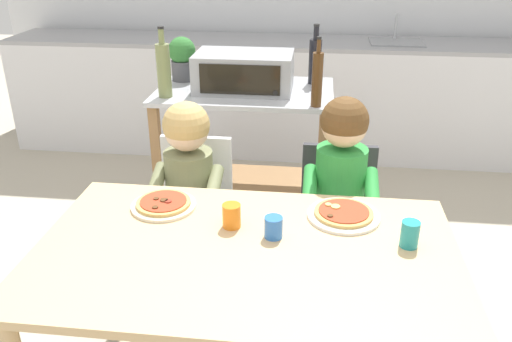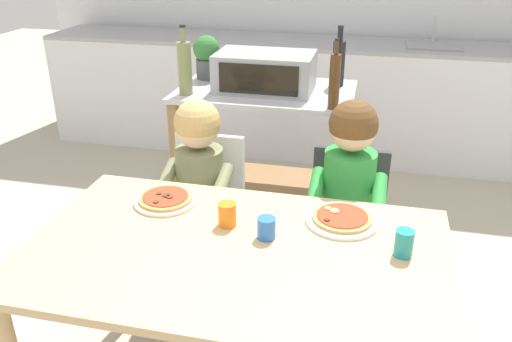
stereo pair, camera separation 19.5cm
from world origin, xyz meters
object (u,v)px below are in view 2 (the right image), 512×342
(drinking_cup_teal, at_px, (404,243))
(bottle_clear_vinegar, at_px, (185,67))
(dining_table, at_px, (236,273))
(child_in_olive_shirt, at_px, (196,180))
(toaster_oven, at_px, (265,72))
(bottle_brown_beer, at_px, (339,62))
(drinking_cup_orange, at_px, (227,214))
(drinking_cup_blue, at_px, (266,228))
(child_in_green_shirt, at_px, (347,194))
(bottle_squat_spirits, at_px, (335,81))
(potted_herb_plant, at_px, (207,56))
(pizza_plate_white, at_px, (342,219))
(dining_chair_right, at_px, (346,225))
(kitchen_island_cart, at_px, (265,141))
(pizza_plate_cream, at_px, (166,199))
(dining_chair_left, at_px, (206,206))

(drinking_cup_teal, bearing_deg, bottle_clear_vinegar, 136.75)
(dining_table, xyz_separation_m, child_in_olive_shirt, (-0.35, 0.60, 0.03))
(toaster_oven, xyz_separation_m, bottle_brown_beer, (0.38, 0.19, 0.03))
(drinking_cup_orange, bearing_deg, drinking_cup_blue, -18.64)
(child_in_green_shirt, xyz_separation_m, drinking_cup_orange, (-0.40, -0.44, 0.09))
(child_in_olive_shirt, bearing_deg, drinking_cup_blue, -49.63)
(drinking_cup_blue, distance_m, drinking_cup_orange, 0.16)
(bottle_squat_spirits, distance_m, potted_herb_plant, 0.87)
(pizza_plate_white, xyz_separation_m, drinking_cup_blue, (-0.25, -0.17, 0.03))
(child_in_green_shirt, bearing_deg, drinking_cup_orange, -132.54)
(toaster_oven, distance_m, child_in_olive_shirt, 0.80)
(dining_table, xyz_separation_m, dining_chair_right, (0.33, 0.69, -0.17))
(bottle_squat_spirits, xyz_separation_m, dining_table, (-0.21, -1.07, -0.40))
(kitchen_island_cart, distance_m, drinking_cup_teal, 1.45)
(potted_herb_plant, distance_m, pizza_plate_cream, 1.27)
(dining_chair_right, xyz_separation_m, drinking_cup_blue, (-0.25, -0.60, 0.31))
(child_in_green_shirt, xyz_separation_m, drinking_cup_teal, (0.21, -0.49, 0.09))
(toaster_oven, relative_size, pizza_plate_white, 1.95)
(bottle_clear_vinegar, xyz_separation_m, pizza_plate_white, (0.91, -0.88, -0.30))
(bottle_squat_spirits, relative_size, drinking_cup_blue, 4.45)
(child_in_olive_shirt, height_order, drinking_cup_teal, child_in_olive_shirt)
(pizza_plate_white, bearing_deg, bottle_brown_beer, 96.40)
(bottle_clear_vinegar, relative_size, pizza_plate_cream, 1.46)
(bottle_squat_spirits, bearing_deg, drinking_cup_orange, -106.67)
(dining_chair_left, height_order, pizza_plate_cream, dining_chair_left)
(dining_chair_left, distance_m, child_in_green_shirt, 0.73)
(toaster_oven, relative_size, potted_herb_plant, 2.09)
(potted_herb_plant, relative_size, drinking_cup_teal, 2.69)
(potted_herb_plant, distance_m, drinking_cup_blue, 1.55)
(dining_chair_left, height_order, drinking_cup_blue, drinking_cup_blue)
(child_in_olive_shirt, bearing_deg, dining_chair_left, 90.00)
(bottle_squat_spirits, bearing_deg, drinking_cup_blue, -97.20)
(pizza_plate_cream, relative_size, drinking_cup_teal, 2.67)
(bottle_brown_beer, relative_size, drinking_cup_blue, 4.30)
(drinking_cup_orange, bearing_deg, pizza_plate_cream, 158.50)
(dining_chair_right, distance_m, drinking_cup_blue, 0.72)
(dining_chair_left, xyz_separation_m, child_in_olive_shirt, (0.00, -0.12, 0.20))
(potted_herb_plant, bearing_deg, pizza_plate_white, -53.65)
(potted_herb_plant, bearing_deg, child_in_olive_shirt, -76.15)
(bottle_squat_spirits, relative_size, dining_chair_left, 0.42)
(dining_chair_right, bearing_deg, bottle_squat_spirits, 107.90)
(bottle_clear_vinegar, distance_m, child_in_olive_shirt, 0.70)
(kitchen_island_cart, xyz_separation_m, bottle_brown_beer, (0.37, 0.17, 0.44))
(toaster_oven, distance_m, drinking_cup_teal, 1.44)
(drinking_cup_blue, bearing_deg, drinking_cup_teal, -0.48)
(potted_herb_plant, height_order, drinking_cup_blue, potted_herb_plant)
(kitchen_island_cart, xyz_separation_m, toaster_oven, (-0.00, -0.01, 0.41))
(child_in_olive_shirt, bearing_deg, pizza_plate_white, -26.94)
(toaster_oven, distance_m, potted_herb_plant, 0.42)
(dining_table, xyz_separation_m, dining_chair_left, (-0.35, 0.72, -0.17))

